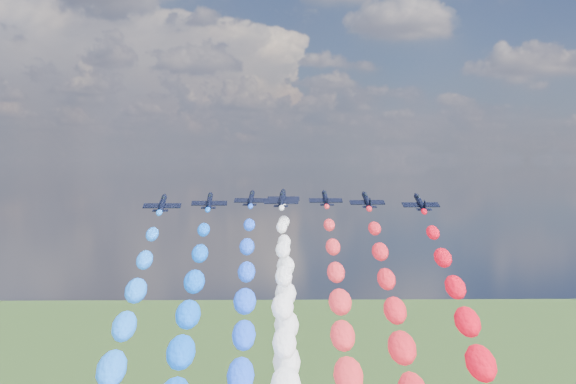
{
  "coord_description": "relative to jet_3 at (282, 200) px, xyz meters",
  "views": [
    {
      "loc": [
        -2.82,
        -163.67,
        107.44
      ],
      "look_at": [
        0.0,
        4.0,
        100.22
      ],
      "focal_mm": 46.05,
      "sensor_mm": 36.0,
      "label": 1
    }
  ],
  "objects": [
    {
      "name": "jet_1",
      "position": [
        -16.27,
        -5.76,
        0.0
      ],
      "size": [
        8.14,
        10.96,
        5.94
      ],
      "primitive_type": null,
      "rotation": [
        0.36,
        0.0,
        0.02
      ],
      "color": "black"
    },
    {
      "name": "jet_0",
      "position": [
        -25.44,
        -14.93,
        0.0
      ],
      "size": [
        8.2,
        11.0,
        5.94
      ],
      "primitive_type": null,
      "rotation": [
        0.36,
        0.0,
        0.02
      ],
      "color": "black"
    },
    {
      "name": "jet_3",
      "position": [
        0.0,
        0.0,
        0.0
      ],
      "size": [
        8.57,
        11.27,
        5.94
      ],
      "primitive_type": null,
      "rotation": [
        0.36,
        0.0,
        -0.06
      ],
      "color": "black"
    },
    {
      "name": "jet_2",
      "position": [
        -7.29,
        5.58,
        0.0
      ],
      "size": [
        8.69,
        11.35,
        5.94
      ],
      "primitive_type": null,
      "rotation": [
        0.36,
        0.0,
        -0.07
      ],
      "color": "black"
    },
    {
      "name": "jet_6",
      "position": [
        19.53,
        -3.37,
        0.0
      ],
      "size": [
        8.62,
        11.3,
        5.94
      ],
      "primitive_type": null,
      "rotation": [
        0.36,
        0.0,
        0.06
      ],
      "color": "black"
    },
    {
      "name": "jet_7",
      "position": [
        30.0,
        -12.52,
        0.0
      ],
      "size": [
        8.51,
        11.22,
        5.94
      ],
      "primitive_type": null,
      "rotation": [
        0.36,
        0.0,
        0.05
      ],
      "color": "black"
    },
    {
      "name": "jet_4",
      "position": [
        0.63,
        13.87,
        0.0
      ],
      "size": [
        8.12,
        10.94,
        5.94
      ],
      "primitive_type": null,
      "rotation": [
        0.36,
        0.0,
        0.01
      ],
      "color": "black"
    },
    {
      "name": "jet_5",
      "position": [
        10.62,
        4.96,
        0.0
      ],
      "size": [
        8.38,
        11.12,
        5.94
      ],
      "primitive_type": null,
      "rotation": [
        0.36,
        0.0,
        0.04
      ],
      "color": "black"
    }
  ]
}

